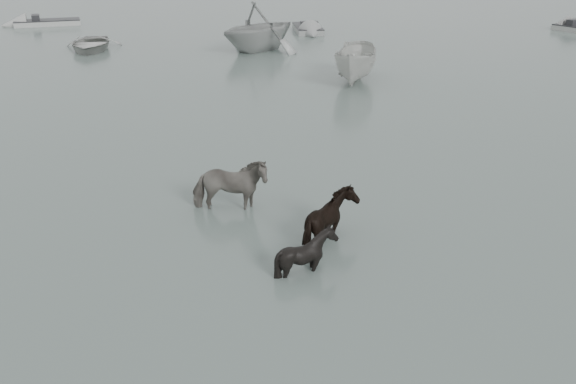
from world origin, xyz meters
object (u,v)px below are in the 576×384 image
object	(u,v)px
pony_pinto	(229,180)
pony_dark	(332,210)
rowboat_lead	(90,42)
pony_black	(306,243)

from	to	relation	value
pony_pinto	pony_dark	distance (m)	2.82
pony_dark	pony_pinto	bearing A→B (deg)	60.68
pony_pinto	rowboat_lead	xyz separation A→B (m)	(-12.16, 20.47, -0.33)
pony_black	pony_pinto	bearing A→B (deg)	46.51
pony_dark	rowboat_lead	xyz separation A→B (m)	(-14.66, 21.78, -0.26)
pony_pinto	pony_black	distance (m)	3.41
pony_pinto	pony_dark	size ratio (longest dim) A/B	1.30
pony_pinto	pony_dark	world-z (taller)	pony_pinto
pony_pinto	pony_black	size ratio (longest dim) A/B	1.51
pony_black	rowboat_lead	world-z (taller)	pony_black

